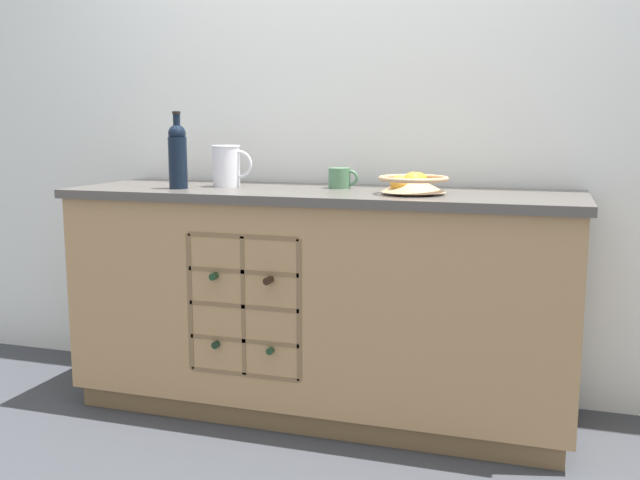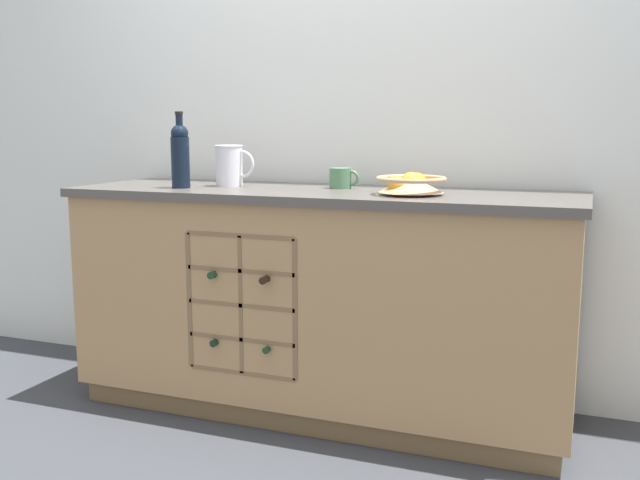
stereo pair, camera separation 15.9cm
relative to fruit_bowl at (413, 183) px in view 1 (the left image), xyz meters
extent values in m
plane|color=#383A3F|center=(-0.39, 0.07, -0.97)|extent=(14.00, 14.00, 0.00)
cube|color=silver|center=(-0.39, 0.44, 0.31)|extent=(4.41, 0.06, 2.55)
cube|color=brown|center=(-0.39, 0.07, -0.92)|extent=(1.95, 0.53, 0.09)
cube|color=tan|center=(-0.39, 0.07, -0.48)|extent=(2.01, 0.59, 0.80)
cube|color=#514C47|center=(-0.39, 0.07, -0.06)|extent=(2.05, 0.63, 0.03)
cube|color=brown|center=(-0.60, -0.12, -0.47)|extent=(0.45, 0.01, 0.54)
cube|color=brown|center=(-0.83, -0.18, -0.47)|extent=(0.02, 0.10, 0.54)
cube|color=brown|center=(-0.37, -0.18, -0.47)|extent=(0.02, 0.10, 0.54)
cube|color=brown|center=(-0.60, -0.18, -0.74)|extent=(0.45, 0.10, 0.02)
cube|color=brown|center=(-0.60, -0.18, -0.60)|extent=(0.45, 0.10, 0.02)
cube|color=brown|center=(-0.60, -0.18, -0.47)|extent=(0.45, 0.10, 0.02)
cube|color=brown|center=(-0.60, -0.18, -0.33)|extent=(0.45, 0.10, 0.02)
cube|color=brown|center=(-0.60, -0.18, -0.20)|extent=(0.45, 0.10, 0.02)
cube|color=brown|center=(-0.60, -0.18, -0.47)|extent=(0.02, 0.10, 0.54)
cylinder|color=black|center=(-0.71, -0.06, -0.63)|extent=(0.07, 0.21, 0.07)
cylinder|color=black|center=(-0.71, -0.20, -0.63)|extent=(0.03, 0.09, 0.03)
cylinder|color=#19381E|center=(-0.49, -0.05, -0.63)|extent=(0.07, 0.21, 0.07)
cylinder|color=#19381E|center=(-0.49, -0.20, -0.63)|extent=(0.03, 0.09, 0.03)
cylinder|color=#19381E|center=(-0.71, -0.08, -0.36)|extent=(0.07, 0.19, 0.07)
cylinder|color=#19381E|center=(-0.71, -0.21, -0.36)|extent=(0.03, 0.08, 0.03)
cylinder|color=black|center=(-0.49, -0.07, -0.36)|extent=(0.08, 0.21, 0.08)
cylinder|color=black|center=(-0.49, -0.22, -0.36)|extent=(0.03, 0.09, 0.03)
cylinder|color=tan|center=(0.00, 0.00, -0.04)|extent=(0.12, 0.12, 0.01)
cone|color=tan|center=(0.00, 0.00, 0.00)|extent=(0.24, 0.24, 0.06)
torus|color=tan|center=(0.00, 0.00, 0.02)|extent=(0.26, 0.26, 0.02)
sphere|color=gold|center=(0.00, 0.00, 0.00)|extent=(0.08, 0.08, 0.08)
sphere|color=gold|center=(-0.04, -0.04, 0.00)|extent=(0.07, 0.07, 0.07)
sphere|color=orange|center=(0.01, 0.06, 0.00)|extent=(0.07, 0.07, 0.07)
cylinder|color=white|center=(-0.81, 0.10, 0.04)|extent=(0.11, 0.11, 0.17)
torus|color=white|center=(-0.81, 0.10, 0.13)|extent=(0.12, 0.12, 0.01)
torus|color=white|center=(-0.75, 0.10, 0.05)|extent=(0.12, 0.01, 0.12)
cylinder|color=#4C7A56|center=(-0.34, 0.17, 0.00)|extent=(0.09, 0.09, 0.08)
torus|color=#4C7A56|center=(-0.29, 0.17, 0.00)|extent=(0.07, 0.01, 0.07)
cylinder|color=black|center=(-0.96, -0.05, 0.06)|extent=(0.08, 0.08, 0.21)
sphere|color=black|center=(-0.96, -0.05, 0.18)|extent=(0.07, 0.07, 0.07)
cylinder|color=black|center=(-0.96, -0.05, 0.21)|extent=(0.03, 0.03, 0.09)
cylinder|color=black|center=(-0.96, -0.05, 0.26)|extent=(0.03, 0.03, 0.01)
camera|label=1|loc=(0.48, -2.64, 0.21)|focal=40.00mm
camera|label=2|loc=(0.63, -2.59, 0.21)|focal=40.00mm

